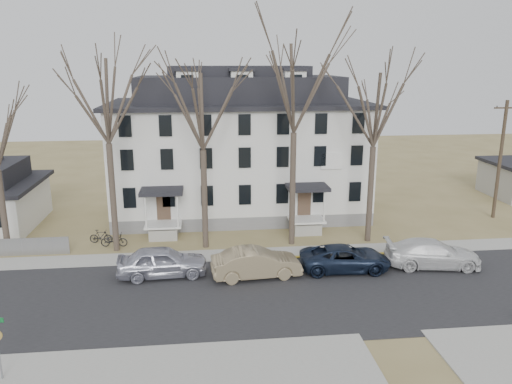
{
  "coord_description": "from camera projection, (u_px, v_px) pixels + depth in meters",
  "views": [
    {
      "loc": [
        -5.04,
        -22.69,
        12.38
      ],
      "look_at": [
        -1.6,
        9.0,
        4.02
      ],
      "focal_mm": 35.0,
      "sensor_mm": 36.0,
      "label": 1
    }
  ],
  "objects": [
    {
      "name": "utility_pole_far",
      "position": [
        500.0,
        159.0,
        39.63
      ],
      "size": [
        2.0,
        0.28,
        9.5
      ],
      "color": "#3D3023",
      "rests_on": "ground"
    },
    {
      "name": "car_navy",
      "position": [
        345.0,
        259.0,
        30.33
      ],
      "size": [
        5.57,
        2.74,
        1.52
      ],
      "primitive_type": "imported",
      "rotation": [
        0.0,
        0.0,
        1.53
      ],
      "color": "#162034",
      "rests_on": "ground"
    },
    {
      "name": "tree_mid_right",
      "position": [
        376.0,
        105.0,
        33.15
      ],
      "size": [
        7.8,
        7.8,
        12.74
      ],
      "color": "#473B31",
      "rests_on": "ground"
    },
    {
      "name": "bicycle_left",
      "position": [
        114.0,
        240.0,
        34.22
      ],
      "size": [
        1.87,
        0.79,
        0.96
      ],
      "primitive_type": "imported",
      "rotation": [
        0.0,
        0.0,
        1.48
      ],
      "color": "black",
      "rests_on": "ground"
    },
    {
      "name": "boarding_house",
      "position": [
        239.0,
        149.0,
        41.18
      ],
      "size": [
        20.8,
        12.36,
        12.05
      ],
      "color": "slate",
      "rests_on": "ground"
    },
    {
      "name": "yellow_curb",
      "position": [
        359.0,
        256.0,
        32.83
      ],
      "size": [
        14.0,
        0.25,
        0.06
      ],
      "primitive_type": "cube",
      "color": "gold",
      "rests_on": "ground"
    },
    {
      "name": "bicycle_right",
      "position": [
        101.0,
        237.0,
        34.88
      ],
      "size": [
        1.66,
        0.66,
        0.97
      ],
      "primitive_type": "imported",
      "rotation": [
        0.0,
        0.0,
        1.44
      ],
      "color": "black",
      "rests_on": "ground"
    },
    {
      "name": "tree_center",
      "position": [
        295.0,
        82.0,
        32.2
      ],
      "size": [
        9.0,
        9.0,
        14.7
      ],
      "color": "#473B31",
      "rests_on": "ground"
    },
    {
      "name": "far_sidewalk",
      "position": [
        281.0,
        254.0,
        33.18
      ],
      "size": [
        120.0,
        2.0,
        0.08
      ],
      "primitive_type": "cube",
      "color": "#A09F97",
      "rests_on": "ground"
    },
    {
      "name": "main_road",
      "position": [
        299.0,
        294.0,
        27.41
      ],
      "size": [
        120.0,
        10.0,
        0.04
      ],
      "primitive_type": "cube",
      "color": "#27272A",
      "rests_on": "ground"
    },
    {
      "name": "tree_mid_left",
      "position": [
        202.0,
        106.0,
        31.95
      ],
      "size": [
        7.8,
        7.8,
        12.74
      ],
      "color": "#473B31",
      "rests_on": "ground"
    },
    {
      "name": "car_silver",
      "position": [
        162.0,
        262.0,
        29.43
      ],
      "size": [
        5.4,
        2.43,
        1.8
      ],
      "primitive_type": "imported",
      "rotation": [
        0.0,
        0.0,
        1.63
      ],
      "color": "#B2B3C4",
      "rests_on": "ground"
    },
    {
      "name": "near_sidewalk_left",
      "position": [
        134.0,
        383.0,
        19.84
      ],
      "size": [
        20.0,
        5.0,
        0.08
      ],
      "primitive_type": "cube",
      "color": "#A09F97",
      "rests_on": "ground"
    },
    {
      "name": "car_tan",
      "position": [
        256.0,
        264.0,
        29.3
      ],
      "size": [
        5.4,
        2.3,
        1.73
      ],
      "primitive_type": "imported",
      "rotation": [
        0.0,
        0.0,
        1.66
      ],
      "color": "#917F5E",
      "rests_on": "ground"
    },
    {
      "name": "ground",
      "position": [
        306.0,
        311.0,
        25.48
      ],
      "size": [
        120.0,
        120.0,
        0.0
      ],
      "primitive_type": "plane",
      "color": "olive",
      "rests_on": "ground"
    },
    {
      "name": "car_white",
      "position": [
        432.0,
        254.0,
        30.84
      ],
      "size": [
        6.06,
        3.12,
        1.68
      ],
      "primitive_type": "imported",
      "rotation": [
        0.0,
        0.0,
        1.44
      ],
      "color": "silver",
      "rests_on": "ground"
    },
    {
      "name": "tree_far_left",
      "position": [
        105.0,
        95.0,
        31.14
      ],
      "size": [
        8.4,
        8.4,
        13.72
      ],
      "color": "#473B31",
      "rests_on": "ground"
    }
  ]
}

